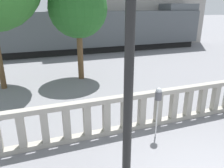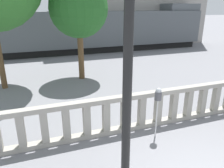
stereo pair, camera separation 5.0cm
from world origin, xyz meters
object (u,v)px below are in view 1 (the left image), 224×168
object	(u,v)px
lamppost	(131,13)
tree_right	(78,9)
parking_meter	(158,97)
train_near	(58,32)

from	to	relation	value
lamppost	tree_right	bearing A→B (deg)	84.59
lamppost	parking_meter	world-z (taller)	lamppost
lamppost	train_near	bearing A→B (deg)	88.12
lamppost	parking_meter	size ratio (longest dim) A/B	4.04
lamppost	tree_right	size ratio (longest dim) A/B	1.24
parking_meter	tree_right	world-z (taller)	tree_right
tree_right	lamppost	bearing A→B (deg)	-95.41
train_near	tree_right	world-z (taller)	tree_right
lamppost	train_near	world-z (taller)	lamppost
lamppost	tree_right	world-z (taller)	lamppost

